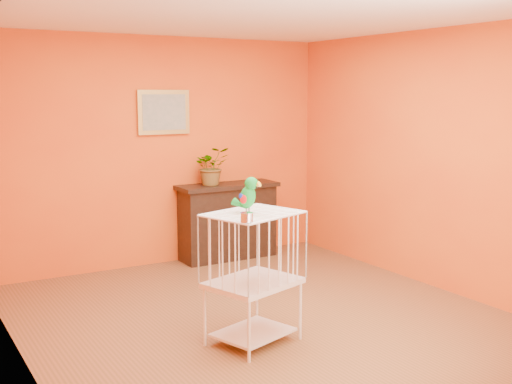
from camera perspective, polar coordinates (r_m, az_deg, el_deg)
ground at (r=5.73m, az=0.87°, el=-11.27°), size 4.50×4.50×0.00m
room_shell at (r=5.40m, az=0.90°, el=4.72°), size 4.50×4.50×4.50m
console_cabinet at (r=7.66m, az=-2.53°, el=-2.60°), size 1.21×0.44×0.90m
potted_plant at (r=7.42m, az=-3.78°, el=1.89°), size 0.47×0.51×0.35m
framed_picture at (r=7.37m, az=-8.20°, el=7.04°), size 0.62×0.04×0.50m
birdcage at (r=5.07m, az=-0.26°, el=-7.49°), size 0.81×0.70×1.05m
feed_cup at (r=4.60m, az=-0.84°, el=-2.25°), size 0.10×0.10×0.07m
parrot at (r=4.94m, az=-0.73°, el=-0.22°), size 0.19×0.24×0.28m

